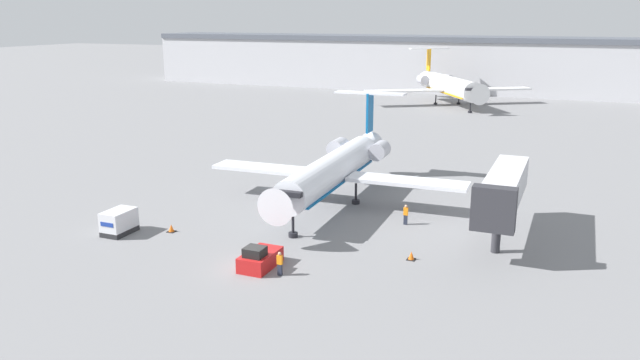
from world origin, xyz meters
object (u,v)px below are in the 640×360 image
airplane_main (334,168)px  luggage_cart (119,222)px  pushback_tug (260,258)px  traffic_cone_left (171,228)px  worker_near_tug (280,263)px  airplane_parked_far_left (450,86)px  worker_by_wing (406,214)px  traffic_cone_right (411,256)px  jet_bridge (504,189)px

airplane_main → luggage_cart: airplane_main is taller
pushback_tug → traffic_cone_left: (-10.88, 4.01, -0.37)m
luggage_cart → traffic_cone_left: 4.44m
pushback_tug → worker_near_tug: bearing=-21.1°
airplane_main → worker_near_tug: bearing=-81.0°
worker_near_tug → airplane_parked_far_left: 94.08m
worker_near_tug → worker_by_wing: bearing=69.7°
pushback_tug → traffic_cone_right: (10.06, 5.83, -0.37)m
airplane_parked_far_left → jet_bridge: size_ratio=2.30×
worker_near_tug → jet_bridge: 19.68m
worker_by_wing → traffic_cone_left: bearing=-151.8°
worker_by_wing → airplane_parked_far_left: bearing=98.7°
pushback_tug → worker_by_wing: pushback_tug is taller
worker_by_wing → traffic_cone_right: worker_by_wing is taller
worker_by_wing → traffic_cone_left: 20.78m
pushback_tug → worker_by_wing: bearing=61.7°
worker_near_tug → jet_bridge: bearing=44.5°
worker_by_wing → traffic_cone_left: (-18.32, -9.80, -0.67)m
traffic_cone_left → traffic_cone_right: size_ratio=1.03×
pushback_tug → traffic_cone_left: size_ratio=5.53×
worker_by_wing → airplane_parked_far_left: airplane_parked_far_left is taller
worker_by_wing → worker_near_tug: bearing=-110.3°
worker_near_tug → traffic_cone_left: size_ratio=2.61×
worker_by_wing → jet_bridge: size_ratio=0.13×
pushback_tug → airplane_parked_far_left: 93.18m
pushback_tug → traffic_cone_right: 11.63m
traffic_cone_left → jet_bridge: bearing=18.2°
luggage_cart → worker_near_tug: luggage_cart is taller
luggage_cart → traffic_cone_left: (3.85, 2.09, -0.73)m
luggage_cart → jet_bridge: (30.56, 10.88, 3.41)m
traffic_cone_right → airplane_parked_far_left: bearing=99.6°
airplane_main → jet_bridge: size_ratio=1.95×
pushback_tug → traffic_cone_right: size_ratio=5.68×
luggage_cart → traffic_cone_right: bearing=9.0°
airplane_main → worker_by_wing: (8.29, -3.54, -2.68)m
traffic_cone_right → airplane_parked_far_left: airplane_parked_far_left is taller
worker_near_tug → pushback_tug: bearing=158.9°
worker_near_tug → airplane_parked_far_left: (-6.68, 93.79, 3.07)m
traffic_cone_left → worker_by_wing: bearing=28.2°
worker_near_tug → traffic_cone_left: 13.79m
traffic_cone_right → jet_bridge: size_ratio=0.05×
traffic_cone_right → worker_by_wing: bearing=108.2°
airplane_main → worker_by_wing: 9.41m
traffic_cone_right → airplane_parked_far_left: size_ratio=0.02×
luggage_cart → traffic_cone_left: bearing=28.5°
jet_bridge → worker_by_wing: bearing=173.2°
traffic_cone_right → jet_bridge: (5.77, 6.97, 4.14)m
jet_bridge → pushback_tug: bearing=-141.0°
luggage_cart → airplane_main: bearing=48.0°
airplane_parked_far_left → traffic_cone_left: bearing=-94.0°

